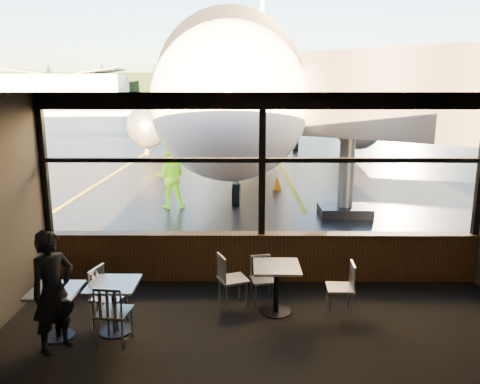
{
  "coord_description": "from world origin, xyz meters",
  "views": [
    {
      "loc": [
        -0.34,
        -8.33,
        3.51
      ],
      "look_at": [
        -0.4,
        1.0,
        1.5
      ],
      "focal_mm": 35.0,
      "sensor_mm": 36.0,
      "label": 1
    }
  ],
  "objects_px": {
    "airliner": "(254,48)",
    "cone_nose": "(277,183)",
    "ground_crew": "(170,177)",
    "chair_near_e": "(340,289)",
    "chair_near_n": "(263,280)",
    "cafe_table_near": "(276,289)",
    "cafe_table_left": "(57,313)",
    "cone_wing": "(147,150)",
    "passenger": "(53,292)",
    "chair_mid_s": "(114,313)",
    "jet_bridge": "(377,134)",
    "chair_near_w": "(233,280)",
    "cafe_table_mid": "(115,308)",
    "chair_mid_w": "(110,298)"
  },
  "relations": [
    {
      "from": "airliner",
      "to": "cone_nose",
      "type": "height_order",
      "value": "airliner"
    },
    {
      "from": "ground_crew",
      "to": "chair_near_e",
      "type": "bearing_deg",
      "value": 112.48
    },
    {
      "from": "chair_near_n",
      "to": "cafe_table_near",
      "type": "bearing_deg",
      "value": 106.22
    },
    {
      "from": "cafe_table_left",
      "to": "cone_wing",
      "type": "distance_m",
      "value": 20.58
    },
    {
      "from": "passenger",
      "to": "ground_crew",
      "type": "relative_size",
      "value": 0.9
    },
    {
      "from": "chair_mid_s",
      "to": "passenger",
      "type": "height_order",
      "value": "passenger"
    },
    {
      "from": "airliner",
      "to": "cone_wing",
      "type": "bearing_deg",
      "value": -169.34
    },
    {
      "from": "jet_bridge",
      "to": "cafe_table_left",
      "type": "height_order",
      "value": "jet_bridge"
    },
    {
      "from": "chair_mid_s",
      "to": "cone_nose",
      "type": "xyz_separation_m",
      "value": [
        3.05,
        10.69,
        -0.21
      ]
    },
    {
      "from": "cafe_table_near",
      "to": "cone_wing",
      "type": "height_order",
      "value": "cafe_table_near"
    },
    {
      "from": "chair_near_e",
      "to": "chair_near_w",
      "type": "distance_m",
      "value": 1.73
    },
    {
      "from": "airliner",
      "to": "chair_near_w",
      "type": "xyz_separation_m",
      "value": [
        -0.79,
        -20.09,
        -5.47
      ]
    },
    {
      "from": "chair_near_e",
      "to": "passenger",
      "type": "height_order",
      "value": "passenger"
    },
    {
      "from": "chair_mid_s",
      "to": "cone_nose",
      "type": "distance_m",
      "value": 11.12
    },
    {
      "from": "cafe_table_mid",
      "to": "cafe_table_left",
      "type": "relative_size",
      "value": 1.04
    },
    {
      "from": "chair_near_n",
      "to": "ground_crew",
      "type": "height_order",
      "value": "ground_crew"
    },
    {
      "from": "jet_bridge",
      "to": "chair_mid_w",
      "type": "relative_size",
      "value": 11.25
    },
    {
      "from": "cafe_table_left",
      "to": "chair_near_n",
      "type": "relative_size",
      "value": 0.94
    },
    {
      "from": "cafe_table_mid",
      "to": "chair_mid_w",
      "type": "height_order",
      "value": "chair_mid_w"
    },
    {
      "from": "cafe_table_near",
      "to": "ground_crew",
      "type": "xyz_separation_m",
      "value": [
        -2.77,
        7.05,
        0.54
      ]
    },
    {
      "from": "cone_nose",
      "to": "cone_wing",
      "type": "relative_size",
      "value": 1.18
    },
    {
      "from": "airliner",
      "to": "chair_near_n",
      "type": "distance_m",
      "value": 20.72
    },
    {
      "from": "airliner",
      "to": "chair_mid_w",
      "type": "distance_m",
      "value": 21.67
    },
    {
      "from": "cafe_table_left",
      "to": "cone_wing",
      "type": "relative_size",
      "value": 1.75
    },
    {
      "from": "cafe_table_left",
      "to": "chair_near_e",
      "type": "xyz_separation_m",
      "value": [
        4.23,
        0.76,
        0.06
      ]
    },
    {
      "from": "airliner",
      "to": "passenger",
      "type": "bearing_deg",
      "value": -94.79
    },
    {
      "from": "airliner",
      "to": "cafe_table_near",
      "type": "xyz_separation_m",
      "value": [
        -0.09,
        -20.34,
        -5.53
      ]
    },
    {
      "from": "cafe_table_near",
      "to": "cone_nose",
      "type": "xyz_separation_m",
      "value": [
        0.71,
        9.74,
        -0.15
      ]
    },
    {
      "from": "chair_near_e",
      "to": "cafe_table_left",
      "type": "bearing_deg",
      "value": 103.31
    },
    {
      "from": "chair_near_w",
      "to": "cone_wing",
      "type": "xyz_separation_m",
      "value": [
        -5.37,
        19.33,
        -0.24
      ]
    },
    {
      "from": "chair_near_n",
      "to": "chair_mid_s",
      "type": "height_order",
      "value": "chair_mid_s"
    },
    {
      "from": "chair_near_e",
      "to": "chair_near_w",
      "type": "height_order",
      "value": "chair_near_w"
    },
    {
      "from": "jet_bridge",
      "to": "chair_mid_s",
      "type": "distance_m",
      "value": 9.85
    },
    {
      "from": "airliner",
      "to": "cone_wing",
      "type": "height_order",
      "value": "airliner"
    },
    {
      "from": "cafe_table_left",
      "to": "cone_wing",
      "type": "bearing_deg",
      "value": 97.96
    },
    {
      "from": "cafe_table_left",
      "to": "chair_near_w",
      "type": "xyz_separation_m",
      "value": [
        2.52,
        1.05,
        0.08
      ]
    },
    {
      "from": "airliner",
      "to": "cafe_table_mid",
      "type": "height_order",
      "value": "airliner"
    },
    {
      "from": "chair_near_n",
      "to": "ground_crew",
      "type": "xyz_separation_m",
      "value": [
        -2.56,
        6.68,
        0.54
      ]
    },
    {
      "from": "cafe_table_left",
      "to": "passenger",
      "type": "xyz_separation_m",
      "value": [
        0.11,
        -0.31,
        0.48
      ]
    },
    {
      "from": "cafe_table_near",
      "to": "chair_near_e",
      "type": "xyz_separation_m",
      "value": [
        1.01,
        -0.04,
        0.03
      ]
    },
    {
      "from": "airliner",
      "to": "chair_near_e",
      "type": "relative_size",
      "value": 44.38
    },
    {
      "from": "cone_nose",
      "to": "jet_bridge",
      "type": "bearing_deg",
      "value": -47.14
    },
    {
      "from": "airliner",
      "to": "chair_mid_w",
      "type": "height_order",
      "value": "airliner"
    },
    {
      "from": "cafe_table_mid",
      "to": "chair_mid_w",
      "type": "bearing_deg",
      "value": 123.34
    },
    {
      "from": "jet_bridge",
      "to": "ground_crew",
      "type": "bearing_deg",
      "value": 177.91
    },
    {
      "from": "chair_mid_w",
      "to": "cone_wing",
      "type": "relative_size",
      "value": 2.18
    },
    {
      "from": "cafe_table_near",
      "to": "cone_wing",
      "type": "xyz_separation_m",
      "value": [
        -6.07,
        19.58,
        -0.19
      ]
    },
    {
      "from": "cafe_table_near",
      "to": "cone_wing",
      "type": "bearing_deg",
      "value": 107.22
    },
    {
      "from": "chair_near_n",
      "to": "ground_crew",
      "type": "relative_size",
      "value": 0.42
    },
    {
      "from": "jet_bridge",
      "to": "passenger",
      "type": "bearing_deg",
      "value": -129.37
    }
  ]
}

